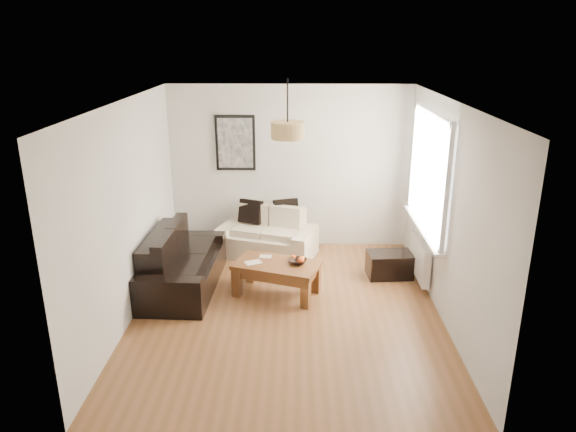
{
  "coord_description": "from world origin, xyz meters",
  "views": [
    {
      "loc": [
        0.11,
        -6.02,
        3.31
      ],
      "look_at": [
        0.0,
        0.6,
        1.05
      ],
      "focal_mm": 33.28,
      "sensor_mm": 36.0,
      "label": 1
    }
  ],
  "objects_px": {
    "loveseat_cream": "(267,233)",
    "ottoman": "(389,265)",
    "coffee_table": "(277,279)",
    "sofa_leather": "(183,261)"
  },
  "relations": [
    {
      "from": "loveseat_cream",
      "to": "ottoman",
      "type": "xyz_separation_m",
      "value": [
        1.79,
        -0.76,
        -0.19
      ]
    },
    {
      "from": "sofa_leather",
      "to": "ottoman",
      "type": "relative_size",
      "value": 2.87
    },
    {
      "from": "loveseat_cream",
      "to": "coffee_table",
      "type": "bearing_deg",
      "value": -63.97
    },
    {
      "from": "loveseat_cream",
      "to": "sofa_leather",
      "type": "bearing_deg",
      "value": -115.13
    },
    {
      "from": "coffee_table",
      "to": "loveseat_cream",
      "type": "bearing_deg",
      "value": 98.28
    },
    {
      "from": "loveseat_cream",
      "to": "ottoman",
      "type": "height_order",
      "value": "loveseat_cream"
    },
    {
      "from": "sofa_leather",
      "to": "coffee_table",
      "type": "xyz_separation_m",
      "value": [
        1.28,
        -0.18,
        -0.16
      ]
    },
    {
      "from": "loveseat_cream",
      "to": "coffee_table",
      "type": "relative_size",
      "value": 1.33
    },
    {
      "from": "sofa_leather",
      "to": "ottoman",
      "type": "height_order",
      "value": "sofa_leather"
    },
    {
      "from": "sofa_leather",
      "to": "ottoman",
      "type": "distance_m",
      "value": 2.92
    }
  ]
}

